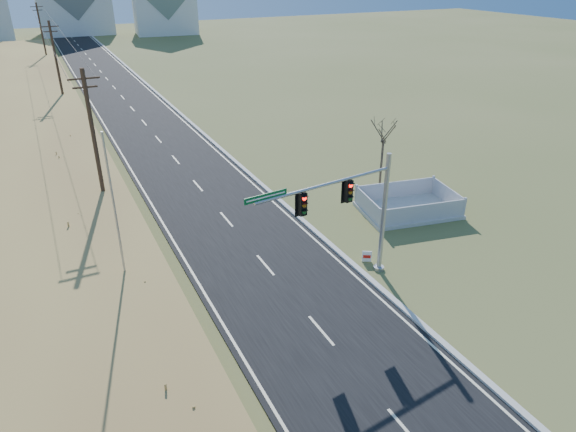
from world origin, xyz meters
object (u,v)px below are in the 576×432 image
object	(u,v)px
traffic_signal_mast	(356,209)
fence_enclosure	(408,208)
flagpole	(119,235)
open_sign	(367,256)
bare_tree	(384,129)

from	to	relation	value
traffic_signal_mast	fence_enclosure	xyz separation A→B (m)	(7.53, 5.15, -3.74)
flagpole	traffic_signal_mast	bearing A→B (deg)	-20.12
fence_enclosure	open_sign	bearing A→B (deg)	-135.67
open_sign	bare_tree	world-z (taller)	bare_tree
open_sign	flagpole	bearing A→B (deg)	-161.61
fence_enclosure	flagpole	distance (m)	18.21
fence_enclosure	flagpole	size ratio (longest dim) A/B	0.81
flagpole	bare_tree	world-z (taller)	flagpole
traffic_signal_mast	bare_tree	distance (m)	12.38
traffic_signal_mast	flagpole	world-z (taller)	flagpole
traffic_signal_mast	open_sign	distance (m)	4.21
traffic_signal_mast	flagpole	bearing A→B (deg)	152.68
fence_enclosure	bare_tree	size ratio (longest dim) A/B	1.23
traffic_signal_mast	bare_tree	world-z (taller)	traffic_signal_mast
flagpole	fence_enclosure	bearing A→B (deg)	4.31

